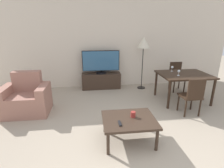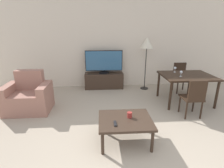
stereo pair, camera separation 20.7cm
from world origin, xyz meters
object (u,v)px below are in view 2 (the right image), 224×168
(cup_white_near, at_px, (130,115))
(wine_glass_center, at_px, (175,68))
(dining_chair_near, at_px, (194,97))
(wine_glass_left, at_px, (181,72))
(remote_primary, at_px, (115,123))
(dining_table, at_px, (187,78))
(tv, at_px, (104,62))
(armchair, at_px, (29,97))
(coffee_table, at_px, (125,122))
(dining_chair_far, at_px, (180,76))
(tv_stand, at_px, (104,81))
(floor_lamp, at_px, (147,45))

(cup_white_near, bearing_deg, wine_glass_center, 50.03)
(dining_chair_near, xyz_separation_m, wine_glass_left, (-0.01, 0.66, 0.35))
(remote_primary, bearing_deg, dining_table, 40.80)
(tv, bearing_deg, cup_white_near, -82.35)
(tv, relative_size, dining_table, 0.92)
(tv, bearing_deg, dining_chair_near, -47.88)
(armchair, bearing_deg, dining_table, 3.49)
(remote_primary, bearing_deg, tv, 92.06)
(dining_chair_near, relative_size, cup_white_near, 9.06)
(dining_table, height_order, remote_primary, dining_table)
(armchair, height_order, remote_primary, armchair)
(tv, height_order, remote_primary, tv)
(dining_table, bearing_deg, coffee_table, -138.97)
(tv, bearing_deg, wine_glass_left, -36.84)
(wine_glass_center, bearing_deg, wine_glass_left, -93.95)
(dining_chair_far, bearing_deg, wine_glass_center, -129.30)
(tv_stand, bearing_deg, armchair, -140.42)
(dining_chair_far, relative_size, wine_glass_left, 5.81)
(armchair, bearing_deg, tv, 39.53)
(coffee_table, relative_size, remote_primary, 5.81)
(coffee_table, height_order, cup_white_near, cup_white_near)
(armchair, bearing_deg, dining_chair_near, -8.91)
(remote_primary, xyz_separation_m, wine_glass_left, (1.71, 1.53, 0.40))
(remote_primary, bearing_deg, tv_stand, 92.06)
(floor_lamp, relative_size, wine_glass_center, 10.77)
(cup_white_near, bearing_deg, dining_chair_far, 50.18)
(dining_table, distance_m, cup_white_near, 2.24)
(tv, xyz_separation_m, remote_primary, (0.10, -2.89, -0.42))
(cup_white_near, distance_m, wine_glass_left, 2.00)
(tv_stand, xyz_separation_m, wine_glass_center, (1.84, -0.94, 0.58))
(tv, distance_m, wine_glass_center, 2.06)
(armchair, xyz_separation_m, floor_lamp, (3.02, 1.30, 1.04))
(dining_table, relative_size, wine_glass_center, 8.44)
(tv, distance_m, cup_white_near, 2.75)
(tv_stand, height_order, cup_white_near, cup_white_near)
(tv_stand, height_order, floor_lamp, floor_lamp)
(tv, relative_size, dining_chair_near, 1.33)
(dining_table, bearing_deg, dining_chair_near, -105.21)
(dining_table, bearing_deg, armchair, -176.51)
(floor_lamp, relative_size, cup_white_near, 16.79)
(tv_stand, distance_m, floor_lamp, 1.69)
(tv_stand, relative_size, dining_table, 0.96)
(dining_chair_far, distance_m, wine_glass_center, 0.74)
(tv_stand, xyz_separation_m, remote_primary, (0.10, -2.89, 0.18))
(dining_chair_far, relative_size, floor_lamp, 0.54)
(tv_stand, xyz_separation_m, coffee_table, (0.28, -2.75, 0.13))
(floor_lamp, height_order, remote_primary, floor_lamp)
(armchair, distance_m, dining_chair_far, 4.14)
(dining_table, height_order, dining_chair_near, dining_chair_near)
(dining_table, relative_size, cup_white_near, 13.16)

